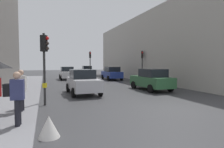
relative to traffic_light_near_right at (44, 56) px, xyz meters
name	(u,v)px	position (x,y,z in m)	size (l,w,h in m)	color
ground_plane	(169,109)	(5.57, -2.95, -2.59)	(120.00, 120.00, 0.00)	#38383A
sidewalk_kerb	(15,96)	(-1.86, 3.05, -2.51)	(3.07, 40.00, 0.16)	gray
building_facade_right	(171,50)	(17.46, 12.83, 1.61)	(12.00, 28.78, 8.39)	#B2ADA3
traffic_light_near_right	(44,56)	(0.00, 0.00, 0.00)	(0.45, 0.36, 3.76)	#2D2D2D
traffic_light_mid_street	(142,60)	(11.15, 10.01, 0.01)	(0.34, 0.45, 3.77)	#2D2D2D
traffic_light_far_median	(90,60)	(6.15, 16.17, 0.13)	(0.25, 0.43, 3.95)	#2D2D2D
car_silver_hatchback	(83,82)	(2.61, 3.23, -1.71)	(2.08, 4.23, 1.76)	#BCBCC1
car_green_estate	(151,80)	(8.29, 3.13, -1.71)	(2.11, 4.25, 1.76)	#2D6038
car_dark_suv	(87,70)	(7.86, 26.55, -1.71)	(2.17, 4.28, 1.76)	black
car_white_compact	(67,73)	(2.95, 16.51, -1.71)	(2.05, 4.22, 1.76)	silver
car_blue_van	(112,73)	(8.57, 13.71, -1.71)	(2.07, 4.23, 1.76)	navy
pedestrian_with_black_backpack	(20,88)	(-1.01, -1.59, -1.43)	(0.64, 0.39, 1.77)	black
pedestrian_with_grey_backpack	(16,95)	(-0.90, -3.67, -1.43)	(0.62, 0.36, 1.77)	black
warning_sign_triangle	(49,127)	(0.08, -4.66, -2.27)	(0.64, 0.64, 0.65)	silver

